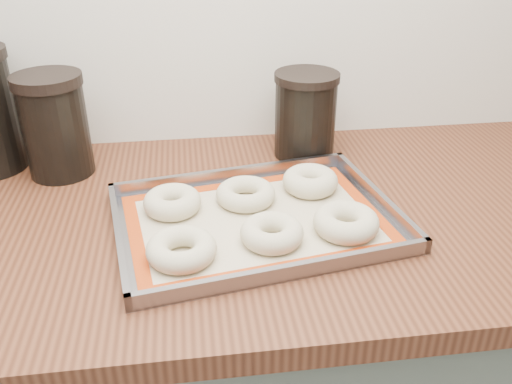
{
  "coord_description": "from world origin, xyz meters",
  "views": [
    {
      "loc": [
        0.08,
        0.86,
        1.39
      ],
      "look_at": [
        0.18,
        1.62,
        0.96
      ],
      "focal_mm": 38.0,
      "sensor_mm": 36.0,
      "label": 1
    }
  ],
  "objects": [
    {
      "name": "countertop",
      "position": [
        0.0,
        1.68,
        0.88
      ],
      "size": [
        3.06,
        0.68,
        0.04
      ],
      "primitive_type": "cube",
      "color": "#5D301B",
      "rests_on": "cabinet"
    },
    {
      "name": "baking_tray",
      "position": [
        0.18,
        1.62,
        0.91
      ],
      "size": [
        0.51,
        0.4,
        0.03
      ],
      "rotation": [
        0.0,
        0.0,
        0.16
      ],
      "color": "gray",
      "rests_on": "countertop"
    },
    {
      "name": "baking_mat",
      "position": [
        0.18,
        1.62,
        0.9
      ],
      "size": [
        0.46,
        0.35,
        0.0
      ],
      "rotation": [
        0.0,
        0.0,
        0.16
      ],
      "color": "#C6B793",
      "rests_on": "baking_tray"
    },
    {
      "name": "bagel_front_left",
      "position": [
        0.05,
        1.53,
        0.92
      ],
      "size": [
        0.13,
        0.13,
        0.03
      ],
      "primitive_type": "torus",
      "rotation": [
        0.0,
        0.0,
        0.26
      ],
      "color": "beige",
      "rests_on": "baking_mat"
    },
    {
      "name": "bagel_front_mid",
      "position": [
        0.2,
        1.56,
        0.92
      ],
      "size": [
        0.1,
        0.1,
        0.03
      ],
      "primitive_type": "torus",
      "rotation": [
        0.0,
        0.0,
        -0.03
      ],
      "color": "beige",
      "rests_on": "baking_mat"
    },
    {
      "name": "bagel_front_right",
      "position": [
        0.32,
        1.57,
        0.92
      ],
      "size": [
        0.14,
        0.14,
        0.04
      ],
      "primitive_type": "torus",
      "rotation": [
        0.0,
        0.0,
        0.36
      ],
      "color": "beige",
      "rests_on": "baking_mat"
    },
    {
      "name": "bagel_back_left",
      "position": [
        0.04,
        1.68,
        0.92
      ],
      "size": [
        0.1,
        0.1,
        0.04
      ],
      "primitive_type": "torus",
      "rotation": [
        0.0,
        0.0,
        0.0
      ],
      "color": "beige",
      "rests_on": "baking_mat"
    },
    {
      "name": "bagel_back_mid",
      "position": [
        0.17,
        1.69,
        0.92
      ],
      "size": [
        0.14,
        0.14,
        0.03
      ],
      "primitive_type": "torus",
      "rotation": [
        0.0,
        0.0,
        0.49
      ],
      "color": "beige",
      "rests_on": "baking_mat"
    },
    {
      "name": "bagel_back_right",
      "position": [
        0.29,
        1.72,
        0.92
      ],
      "size": [
        0.11,
        0.11,
        0.04
      ],
      "primitive_type": "torus",
      "rotation": [
        0.0,
        0.0,
        -0.04
      ],
      "color": "beige",
      "rests_on": "baking_mat"
    },
    {
      "name": "canister_mid",
      "position": [
        -0.17,
        1.86,
        1.0
      ],
      "size": [
        0.13,
        0.13,
        0.2
      ],
      "color": "black",
      "rests_on": "countertop"
    },
    {
      "name": "canister_right",
      "position": [
        0.32,
        1.88,
        0.99
      ],
      "size": [
        0.13,
        0.13,
        0.18
      ],
      "color": "black",
      "rests_on": "countertop"
    }
  ]
}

